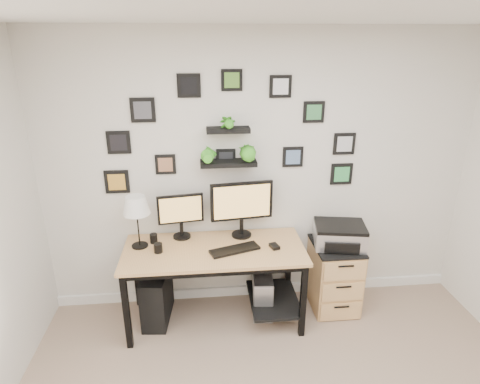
{
  "coord_description": "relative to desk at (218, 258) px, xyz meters",
  "views": [
    {
      "loc": [
        -0.54,
        -1.51,
        2.48
      ],
      "look_at": [
        -0.2,
        1.83,
        1.2
      ],
      "focal_mm": 30.0,
      "sensor_mm": 36.0,
      "label": 1
    }
  ],
  "objects": [
    {
      "name": "room",
      "position": [
        0.42,
        0.32,
        -0.58
      ],
      "size": [
        4.0,
        4.0,
        4.0
      ],
      "color": "tan",
      "rests_on": "ground"
    },
    {
      "name": "desk",
      "position": [
        0.0,
        0.0,
        0.0
      ],
      "size": [
        1.6,
        0.7,
        0.75
      ],
      "color": "tan",
      "rests_on": "ground"
    },
    {
      "name": "monitor_left",
      "position": [
        -0.33,
        0.21,
        0.37
      ],
      "size": [
        0.42,
        0.18,
        0.43
      ],
      "color": "black",
      "rests_on": "desk"
    },
    {
      "name": "monitor_right",
      "position": [
        0.23,
        0.18,
        0.44
      ],
      "size": [
        0.57,
        0.21,
        0.53
      ],
      "color": "black",
      "rests_on": "desk"
    },
    {
      "name": "keyboard",
      "position": [
        0.14,
        -0.09,
        0.13
      ],
      "size": [
        0.46,
        0.27,
        0.02
      ],
      "primitive_type": "cube",
      "rotation": [
        0.0,
        0.0,
        0.32
      ],
      "color": "black",
      "rests_on": "desk"
    },
    {
      "name": "mouse",
      "position": [
        0.5,
        -0.08,
        0.14
      ],
      "size": [
        0.09,
        0.12,
        0.03
      ],
      "primitive_type": "cube",
      "rotation": [
        0.0,
        0.0,
        0.28
      ],
      "color": "black",
      "rests_on": "desk"
    },
    {
      "name": "table_lamp",
      "position": [
        -0.69,
        0.07,
        0.51
      ],
      "size": [
        0.24,
        0.24,
        0.48
      ],
      "color": "black",
      "rests_on": "desk"
    },
    {
      "name": "mug",
      "position": [
        -0.52,
        -0.05,
        0.17
      ],
      "size": [
        0.07,
        0.07,
        0.08
      ],
      "primitive_type": "cylinder",
      "color": "black",
      "rests_on": "desk"
    },
    {
      "name": "pen_cup",
      "position": [
        -0.58,
        0.13,
        0.17
      ],
      "size": [
        0.07,
        0.07,
        0.09
      ],
      "primitive_type": "cylinder",
      "color": "black",
      "rests_on": "desk"
    },
    {
      "name": "pc_tower_black",
      "position": [
        -0.58,
        0.04,
        -0.38
      ],
      "size": [
        0.27,
        0.51,
        0.49
      ],
      "primitive_type": "cube",
      "rotation": [
        0.0,
        0.0,
        -0.1
      ],
      "color": "black",
      "rests_on": "ground"
    },
    {
      "name": "pc_tower_grey",
      "position": [
        0.42,
        0.04,
        -0.42
      ],
      "size": [
        0.22,
        0.43,
        0.41
      ],
      "color": "gray",
      "rests_on": "ground"
    },
    {
      "name": "file_cabinet",
      "position": [
        1.12,
        0.06,
        -0.29
      ],
      "size": [
        0.43,
        0.53,
        0.67
      ],
      "color": "tan",
      "rests_on": "ground"
    },
    {
      "name": "printer",
      "position": [
        1.14,
        0.06,
        0.15
      ],
      "size": [
        0.51,
        0.43,
        0.21
      ],
      "color": "silver",
      "rests_on": "file_cabinet"
    },
    {
      "name": "wall_decor",
      "position": [
        0.13,
        0.27,
        1.03
      ],
      "size": [
        2.29,
        0.18,
        1.07
      ],
      "color": "black",
      "rests_on": "ground"
    }
  ]
}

